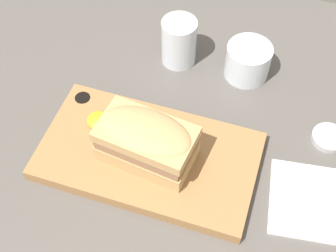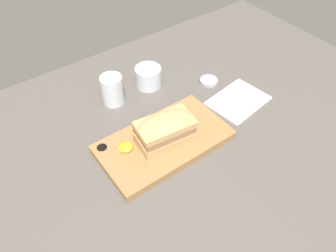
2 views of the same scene
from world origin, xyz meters
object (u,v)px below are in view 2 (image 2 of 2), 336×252
at_px(water_glass, 113,91).
at_px(condiment_dish, 209,81).
at_px(serving_board, 163,141).
at_px(sandwich, 165,129).
at_px(wine_glass, 148,78).
at_px(napkin, 238,101).

xyz_separation_m(water_glass, condiment_dish, (0.29, -0.10, -0.03)).
distance_m(serving_board, sandwich, 0.05).
distance_m(water_glass, wine_glass, 0.13).
bearing_deg(water_glass, serving_board, -84.85).
relative_size(serving_board, napkin, 1.83).
xyz_separation_m(serving_board, condiment_dish, (0.27, 0.13, -0.01)).
xyz_separation_m(serving_board, wine_glass, (0.11, 0.23, 0.02)).
bearing_deg(water_glass, sandwich, -84.75).
xyz_separation_m(water_glass, napkin, (0.31, -0.22, -0.04)).
bearing_deg(water_glass, wine_glass, 1.91).
xyz_separation_m(water_glass, wine_glass, (0.13, 0.00, -0.01)).
distance_m(wine_glass, napkin, 0.29).
relative_size(wine_glass, napkin, 0.43).
bearing_deg(condiment_dish, serving_board, -154.80).
bearing_deg(wine_glass, sandwich, -114.19).
xyz_separation_m(serving_board, water_glass, (-0.02, 0.23, 0.03)).
xyz_separation_m(wine_glass, condiment_dish, (0.16, -0.10, -0.02)).
relative_size(serving_board, wine_glass, 4.22).
distance_m(sandwich, napkin, 0.29).
height_order(napkin, condiment_dish, condiment_dish).
bearing_deg(napkin, condiment_dish, 95.76).
height_order(serving_board, napkin, serving_board).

